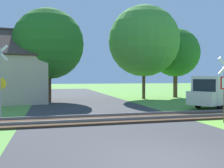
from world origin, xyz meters
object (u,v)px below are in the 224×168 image
crossing_sign_far (0,78)px  mail_truck (218,90)px  tree_far (176,53)px  tree_center (49,44)px  tree_right (144,41)px  house (5,77)px

crossing_sign_far → mail_truck: (14.15, 1.04, -0.91)m
tree_far → tree_center: (-13.38, -1.64, 0.30)m
crossing_sign_far → tree_right: (11.83, 9.38, 3.67)m
tree_center → tree_right: bearing=4.0°
crossing_sign_far → house: house is taller
house → tree_right: 13.51m
house → mail_truck: bearing=-34.0°
crossing_sign_far → tree_center: size_ratio=0.47×
house → tree_far: (17.07, 1.52, 2.66)m
crossing_sign_far → mail_truck: 14.22m
tree_far → tree_center: size_ratio=0.90×
tree_right → tree_far: bearing=13.7°
tree_far → mail_truck: tree_far is taller
tree_far → tree_center: tree_center is taller
house → tree_far: tree_far is taller
tree_right → house: bearing=-177.7°
crossing_sign_far → tree_far: bearing=17.3°
house → tree_center: bearing=-8.9°
crossing_sign_far → tree_center: tree_center is taller
mail_truck → house: bearing=35.9°
tree_far → tree_center: 13.48m
crossing_sign_far → tree_far: size_ratio=0.53×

